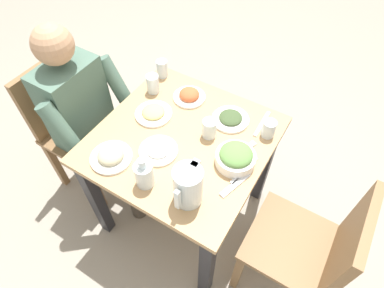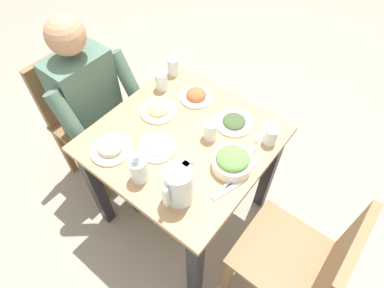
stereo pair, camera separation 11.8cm
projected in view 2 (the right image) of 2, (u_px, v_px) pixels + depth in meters
The scene contains 21 objects.
ground_plane at pixel (185, 209), 2.13m from camera, with size 8.00×8.00×0.00m, color gray.
dining_table at pixel (184, 154), 1.66m from camera, with size 0.81×0.81×0.74m.
chair_near at pixel (83, 113), 1.98m from camera, with size 0.40×0.40×0.88m.
chair_far at pixel (302, 262), 1.41m from camera, with size 0.40×0.40×0.88m.
diner_near at pixel (100, 111), 1.79m from camera, with size 0.48×0.53×1.18m.
water_pitcher at pixel (179, 185), 1.27m from camera, with size 0.16×0.12×0.19m.
salad_bowl at pixel (233, 161), 1.41m from camera, with size 0.18×0.18×0.09m.
plate_rice_curry at pixel (196, 96), 1.71m from camera, with size 0.17×0.17×0.06m.
plate_yoghurt at pixel (157, 147), 1.50m from camera, with size 0.18×0.18×0.04m.
plate_fries at pixel (158, 110), 1.65m from camera, with size 0.19×0.19×0.04m.
plate_dolmas at pixel (234, 122), 1.59m from camera, with size 0.19×0.19×0.04m.
plate_beans at pixel (110, 148), 1.48m from camera, with size 0.19×0.19×0.06m.
water_glass_near_left at pixel (161, 81), 1.73m from camera, with size 0.07×0.07×0.10m, color silver.
water_glass_near_right at pixel (173, 67), 1.81m from camera, with size 0.06×0.06×0.10m, color silver.
water_glass_by_pitcher at pixel (210, 130), 1.51m from camera, with size 0.07×0.07×0.10m, color silver.
water_glass_far_left at pixel (271, 136), 1.50m from camera, with size 0.06×0.06×0.09m, color silver.
oil_carafe at pixel (139, 170), 1.36m from camera, with size 0.08×0.08×0.16m.
fork_near at pixel (228, 189), 1.37m from camera, with size 0.17×0.03×0.01m, color silver.
knife_near at pixel (240, 175), 1.41m from camera, with size 0.18×0.02×0.01m, color silver.
fork_far at pixel (241, 157), 1.47m from camera, with size 0.17×0.03×0.01m, color silver.
knife_far at pixel (265, 130), 1.57m from camera, with size 0.18×0.02×0.01m, color silver.
Camera 2 is at (0.76, 0.65, 1.93)m, focal length 30.15 mm.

